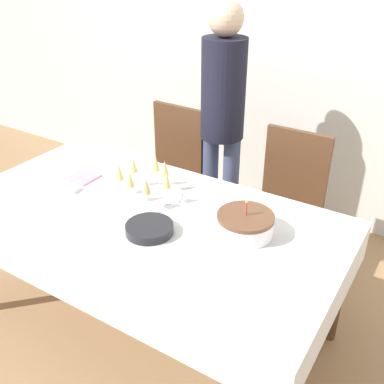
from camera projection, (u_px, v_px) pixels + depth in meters
ground_plane at (151, 322)px, 2.57m from camera, size 12.00×12.00×0.00m
wall_back at (283, 33)px, 3.12m from camera, size 8.00×0.05×2.70m
dining_table at (146, 230)px, 2.26m from camera, size 1.94×1.02×0.73m
dining_chair_far_left at (170, 170)px, 3.13m from camera, size 0.44×0.44×0.94m
dining_chair_far_right at (286, 203)px, 2.73m from camera, size 0.42×0.42×0.94m
birthday_cake at (245, 224)px, 2.03m from camera, size 0.26×0.26×0.17m
champagne_tray at (146, 183)px, 2.32m from camera, size 0.38×0.38×0.18m
plate_stack_main at (149, 229)px, 2.05m from camera, size 0.22×0.22×0.04m
cake_knife at (227, 260)px, 1.88m from camera, size 0.29×0.12×0.00m
fork_pile at (66, 187)px, 2.42m from camera, size 0.17×0.07×0.02m
napkin_pile at (83, 177)px, 2.53m from camera, size 0.15×0.15×0.01m
person_standing at (223, 108)px, 2.85m from camera, size 0.28×0.28×1.63m
gift_bag at (26, 214)px, 3.37m from camera, size 0.19×0.12×0.23m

